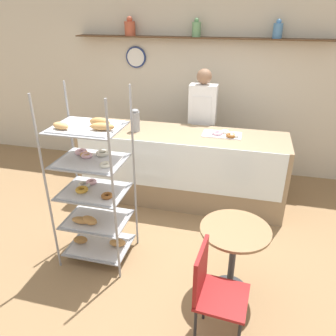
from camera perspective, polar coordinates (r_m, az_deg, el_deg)
name	(u,v)px	position (r m, az deg, el deg)	size (l,w,h in m)	color
ground_plane	(159,250)	(3.78, -1.57, -14.03)	(14.00, 14.00, 0.00)	olive
back_wall	(198,85)	(5.29, 5.26, 14.21)	(10.00, 0.30, 2.70)	beige
display_counter	(182,167)	(4.48, 2.38, 0.20)	(2.72, 0.78, 0.97)	#937A5B
pastry_rack	(93,189)	(3.33, -12.87, -3.58)	(0.69, 0.56, 1.81)	gray
person_worker	(202,123)	(4.84, 5.96, 7.86)	(0.38, 0.23, 1.71)	#282833
cafe_table	(234,245)	(3.05, 11.37, -13.09)	(0.62, 0.62, 0.71)	#262628
cafe_chair	(212,287)	(2.63, 7.62, -19.90)	(0.41, 0.41, 0.89)	black
coffee_carafe	(135,120)	(4.34, -5.69, 8.24)	(0.11, 0.11, 0.30)	gray
donut_tray_counter	(224,134)	(4.26, 9.80, 5.83)	(0.49, 0.28, 0.05)	silver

